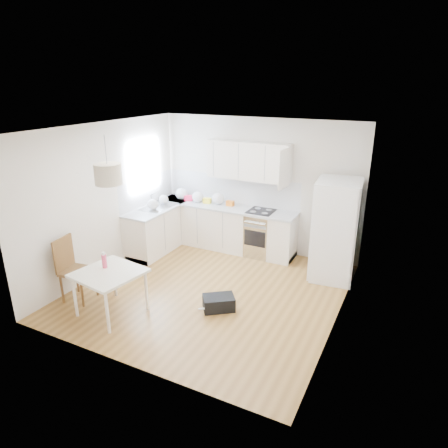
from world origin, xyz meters
name	(u,v)px	position (x,y,z in m)	size (l,w,h in m)	color
floor	(209,291)	(0.00, 0.00, 0.00)	(4.20, 4.20, 0.00)	brown
ceiling	(207,128)	(0.00, 0.00, 2.70)	(4.20, 4.20, 0.00)	white
wall_back	(258,186)	(0.00, 2.10, 1.35)	(4.20, 4.20, 0.00)	beige
wall_left	(106,199)	(-2.10, 0.00, 1.35)	(4.20, 4.20, 0.00)	beige
wall_right	(344,237)	(2.10, 0.00, 1.35)	(4.20, 4.20, 0.00)	beige
window_glassblock	(144,165)	(-2.09, 1.15, 1.75)	(0.02, 1.00, 1.00)	#BFE0F9
cabinets_back	(225,228)	(-0.60, 1.80, 0.44)	(3.00, 0.60, 0.88)	white
cabinets_left	(161,228)	(-1.80, 1.20, 0.44)	(0.60, 1.80, 0.88)	white
counter_back	(225,207)	(-0.60, 1.80, 0.90)	(3.02, 0.64, 0.04)	#ACAEB1
counter_left	(160,207)	(-1.80, 1.20, 0.90)	(0.64, 1.82, 0.04)	#ACAEB1
backsplash_back	(231,189)	(-0.60, 2.09, 1.21)	(3.00, 0.01, 0.58)	white
backsplash_left	(147,191)	(-2.09, 1.20, 1.21)	(0.01, 1.80, 0.58)	white
upper_cabinets	(249,161)	(-0.15, 1.94, 1.88)	(1.70, 0.32, 0.75)	white
range_oven	(260,234)	(0.20, 1.80, 0.44)	(0.50, 0.61, 0.88)	silver
sink	(159,207)	(-1.80, 1.15, 0.92)	(0.50, 0.80, 0.16)	silver
refrigerator	(336,230)	(1.73, 1.50, 0.89)	(0.85, 0.89, 1.78)	white
dining_table	(109,276)	(-1.00, -1.26, 0.62)	(1.01, 1.01, 0.70)	beige
dining_chair	(77,270)	(-1.75, -1.17, 0.52)	(0.44, 0.44, 1.05)	#523518
drink_bottle	(104,260)	(-1.15, -1.17, 0.82)	(0.07, 0.07, 0.25)	#DE3D60
gym_bag	(219,303)	(0.41, -0.44, 0.11)	(0.48, 0.31, 0.22)	black
pendant_lamp	(108,174)	(-0.83, -1.25, 2.18)	(0.36, 0.36, 0.28)	beige
grocery_bag_a	(182,194)	(-1.66, 1.82, 1.04)	(0.27, 0.23, 0.25)	silver
grocery_bag_b	(198,197)	(-1.23, 1.78, 1.03)	(0.25, 0.22, 0.23)	silver
grocery_bag_c	(218,199)	(-0.78, 1.84, 1.04)	(0.27, 0.23, 0.24)	silver
grocery_bag_d	(164,199)	(-1.83, 1.38, 1.01)	(0.21, 0.18, 0.19)	silver
grocery_bag_e	(153,204)	(-1.79, 0.95, 1.03)	(0.24, 0.20, 0.22)	silver
snack_orange	(230,203)	(-0.51, 1.86, 0.97)	(0.16, 0.10, 0.11)	#CC5F12
snack_yellow	(207,201)	(-1.03, 1.82, 0.98)	(0.16, 0.10, 0.11)	yellow
snack_red	(189,198)	(-1.47, 1.80, 0.98)	(0.17, 0.11, 0.12)	red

